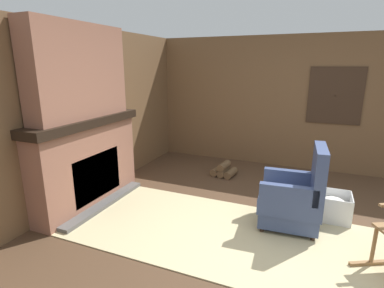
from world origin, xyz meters
name	(u,v)px	position (x,y,z in m)	size (l,w,h in m)	color
ground_plane	(277,243)	(0.00, 0.00, 0.00)	(14.00, 14.00, 0.00)	#4C3523
wood_panel_wall_left	(72,118)	(-2.75, 0.00, 1.20)	(0.06, 6.04, 2.41)	brown
wood_panel_wall_back	(303,103)	(0.02, 2.75, 1.21)	(6.04, 0.09, 2.41)	brown
fireplace_hearth	(88,162)	(-2.54, 0.00, 0.60)	(0.54, 1.82, 1.21)	#93604C
chimney_breast	(79,72)	(-2.55, 0.00, 1.80)	(0.29, 1.51, 1.17)	#93604C
area_rug	(228,235)	(-0.54, -0.05, 0.01)	(3.88, 1.60, 0.01)	#C6B789
armchair	(294,199)	(0.12, 0.43, 0.36)	(0.73, 0.65, 1.01)	#3D4C75
firewood_stack	(224,170)	(-1.14, 1.77, 0.09)	(0.43, 0.38, 0.24)	brown
laundry_basket	(333,206)	(0.57, 0.82, 0.17)	(0.42, 0.39, 0.34)	white
oil_lamp_vase	(67,114)	(-2.59, -0.23, 1.29)	(0.13, 0.13, 0.22)	#47708E
storage_case	(93,110)	(-2.59, 0.24, 1.28)	(0.17, 0.21, 0.14)	brown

